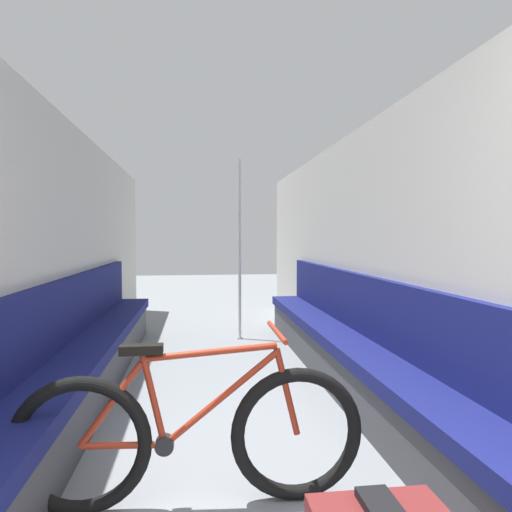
{
  "coord_description": "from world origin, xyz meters",
  "views": [
    {
      "loc": [
        -0.2,
        -0.52,
        1.31
      ],
      "look_at": [
        0.15,
        2.18,
        1.19
      ],
      "focal_mm": 32.0,
      "sensor_mm": 36.0,
      "label": 1
    }
  ],
  "objects": [
    {
      "name": "wall_left",
      "position": [
        -1.32,
        3.08,
        1.15
      ],
      "size": [
        0.1,
        9.35,
        2.3
      ],
      "primitive_type": "cube",
      "color": "beige",
      "rests_on": "ground"
    },
    {
      "name": "wall_right",
      "position": [
        1.32,
        3.08,
        1.15
      ],
      "size": [
        0.1,
        9.35,
        2.3
      ],
      "primitive_type": "cube",
      "color": "beige",
      "rests_on": "ground"
    },
    {
      "name": "bench_seat_row_left",
      "position": [
        -1.09,
        3.26,
        0.32
      ],
      "size": [
        0.42,
        4.99,
        0.98
      ],
      "color": "#3D3D42",
      "rests_on": "ground"
    },
    {
      "name": "bench_seat_row_right",
      "position": [
        1.09,
        3.26,
        0.32
      ],
      "size": [
        0.42,
        4.99,
        0.98
      ],
      "color": "#3D3D42",
      "rests_on": "ground"
    },
    {
      "name": "bicycle",
      "position": [
        -0.23,
        1.65,
        0.35
      ],
      "size": [
        1.69,
        0.46,
        0.86
      ],
      "rotation": [
        0.0,
        0.0,
        -0.2
      ],
      "color": "black",
      "rests_on": "ground"
    },
    {
      "name": "grab_pole_near",
      "position": [
        0.34,
        5.23,
        1.11
      ],
      "size": [
        0.08,
        0.08,
        2.28
      ],
      "color": "gray",
      "rests_on": "ground"
    }
  ]
}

